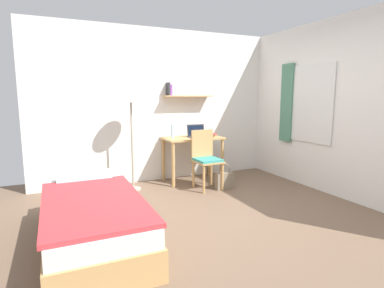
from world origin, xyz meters
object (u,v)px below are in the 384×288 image
at_px(desk_chair, 206,157).
at_px(water_bottle, 172,131).
at_px(standing_lamp, 131,100).
at_px(bed, 93,219).
at_px(handbag, 224,180).
at_px(book_stack, 209,134).
at_px(laptop, 197,134).
at_px(desk, 193,146).

bearing_deg(desk_chair, water_bottle, 123.87).
bearing_deg(standing_lamp, bed, -116.82).
bearing_deg(handbag, desk_chair, 146.20).
bearing_deg(desk_chair, bed, -147.65).
relative_size(bed, water_bottle, 8.60).
bearing_deg(water_bottle, handbag, -49.13).
distance_m(desk_chair, book_stack, 0.71).
bearing_deg(desk_chair, handbag, -33.80).
bearing_deg(handbag, water_bottle, 130.87).
bearing_deg(water_bottle, laptop, -2.61).
xyz_separation_m(desk, standing_lamp, (-1.09, -0.13, 0.79)).
relative_size(desk, standing_lamp, 0.62).
bearing_deg(book_stack, standing_lamp, -173.16).
bearing_deg(book_stack, laptop, -173.14).
height_order(standing_lamp, laptop, standing_lamp).
relative_size(desk_chair, handbag, 2.25).
distance_m(desk_chair, water_bottle, 0.75).
height_order(water_bottle, book_stack, water_bottle).
bearing_deg(handbag, book_stack, 82.84).
relative_size(desk, laptop, 3.01).
relative_size(desk_chair, water_bottle, 4.03).
distance_m(bed, book_stack, 2.88).
height_order(bed, book_stack, book_stack).
height_order(bed, standing_lamp, standing_lamp).
bearing_deg(book_stack, desk_chair, -121.67).
distance_m(laptop, book_stack, 0.26).
bearing_deg(desk, desk_chair, -89.71).
relative_size(desk_chair, laptop, 2.81).
bearing_deg(water_bottle, book_stack, 0.82).
height_order(bed, water_bottle, water_bottle).
distance_m(desk, laptop, 0.22).
bearing_deg(bed, laptop, 40.99).
relative_size(book_stack, handbag, 0.60).
height_order(book_stack, handbag, book_stack).
relative_size(desk_chair, book_stack, 3.75).
relative_size(standing_lamp, book_stack, 6.44).
bearing_deg(desk, water_bottle, 175.24).
xyz_separation_m(desk, handbag, (0.25, -0.68, -0.47)).
height_order(desk, book_stack, book_stack).
height_order(bed, handbag, bed).
xyz_separation_m(standing_lamp, laptop, (1.18, 0.14, -0.59)).
bearing_deg(bed, water_bottle, 48.70).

